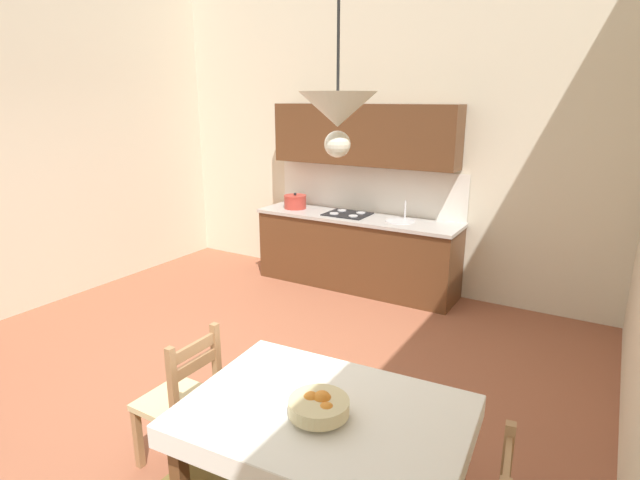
{
  "coord_description": "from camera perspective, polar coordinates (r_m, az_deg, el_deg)",
  "views": [
    {
      "loc": [
        2.58,
        -2.72,
        2.26
      ],
      "look_at": [
        0.39,
        0.96,
        1.05
      ],
      "focal_mm": 28.31,
      "sensor_mm": 36.0,
      "label": 1
    }
  ],
  "objects": [
    {
      "name": "ground_plane",
      "position": [
        4.4,
        -11.27,
        -16.28
      ],
      "size": [
        6.25,
        6.4,
        0.1
      ],
      "primitive_type": "cube",
      "color": "#99563D"
    },
    {
      "name": "kitchen_cabinetry",
      "position": [
        6.13,
        4.26,
        2.42
      ],
      "size": [
        2.52,
        0.63,
        2.2
      ],
      "color": "#56331C",
      "rests_on": "ground_plane"
    },
    {
      "name": "dining_table",
      "position": [
        2.74,
        0.51,
        -20.74
      ],
      "size": [
        1.48,
        1.09,
        0.75
      ],
      "color": "brown",
      "rests_on": "ground_plane"
    },
    {
      "name": "dining_chair_tv_side",
      "position": [
        3.4,
        -15.34,
        -17.21
      ],
      "size": [
        0.42,
        0.42,
        0.93
      ],
      "color": "#D1BC89",
      "rests_on": "ground_plane"
    },
    {
      "name": "fruit_bowl",
      "position": [
        2.58,
        -0.12,
        -18.27
      ],
      "size": [
        0.3,
        0.3,
        0.12
      ],
      "color": "beige",
      "rests_on": "dining_table"
    },
    {
      "name": "pendant_lamp",
      "position": [
        2.11,
        2.01,
        14.28
      ],
      "size": [
        0.32,
        0.32,
        0.81
      ],
      "color": "black"
    },
    {
      "name": "wall_back",
      "position": [
        6.24,
        6.53,
        14.26
      ],
      "size": [
        6.25,
        0.12,
        4.22
      ],
      "primitive_type": "cube",
      "color": "beige",
      "rests_on": "ground_plane"
    }
  ]
}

